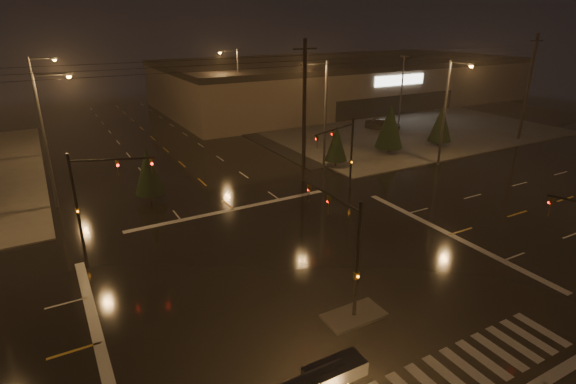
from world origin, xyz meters
name	(u,v)px	position (x,y,z in m)	size (l,w,h in m)	color
ground	(310,278)	(0.00, 0.00, 0.00)	(140.00, 140.00, 0.00)	black
sidewalk_ne	(379,121)	(30.00, 30.00, 0.06)	(36.00, 36.00, 0.12)	#423F3B
median_island	(354,316)	(0.00, -4.00, 0.07)	(3.00, 1.60, 0.15)	#423F3B
stop_bar_far	(233,209)	(0.00, 11.00, 0.01)	(16.00, 0.50, 0.01)	beige
parking_lot	(415,120)	(35.00, 28.00, 0.04)	(50.00, 24.00, 0.08)	black
retail_building	(342,79)	(35.00, 45.99, 3.84)	(60.20, 28.30, 7.20)	#766554
signal_mast_median	(346,240)	(0.00, -3.07, 3.75)	(0.25, 4.59, 6.00)	black
signal_mast_ne	(345,147)	(9.50, 10.14, 3.79)	(4.84, 1.86, 6.00)	black
signal_mast_nw	(92,187)	(-9.50, 10.14, 3.79)	(4.84, 1.86, 6.00)	black
streetlight_1	(48,132)	(-11.18, 18.00, 5.80)	(2.77, 0.32, 10.00)	#38383A
streetlight_2	(40,100)	(-11.18, 34.00, 5.80)	(2.77, 0.32, 10.00)	#38383A
streetlight_3	(323,109)	(11.18, 16.00, 5.80)	(2.77, 0.32, 10.00)	#38383A
streetlight_4	(236,83)	(11.18, 36.00, 5.80)	(2.77, 0.32, 10.00)	#38383A
streetlight_6	(448,106)	(22.00, 11.18, 5.80)	(0.32, 2.77, 10.00)	#38383A
utility_pole_1	(304,112)	(8.00, 14.00, 6.13)	(2.20, 0.32, 12.00)	black
utility_pole_2	(528,87)	(38.00, 14.00, 6.13)	(2.20, 0.32, 12.00)	black
conifer_0	(336,143)	(12.80, 15.90, 2.36)	(2.12, 2.12, 4.02)	black
conifer_1	(390,126)	(20.40, 17.05, 3.00)	(2.94, 2.94, 5.30)	black
conifer_2	(441,123)	(27.13, 16.31, 2.69)	(2.55, 2.55, 4.68)	black
conifer_3	(148,171)	(-4.94, 15.73, 2.50)	(2.31, 2.31, 4.30)	black
car_parked	(383,124)	(27.13, 25.85, 0.77)	(1.81, 4.51, 1.54)	black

